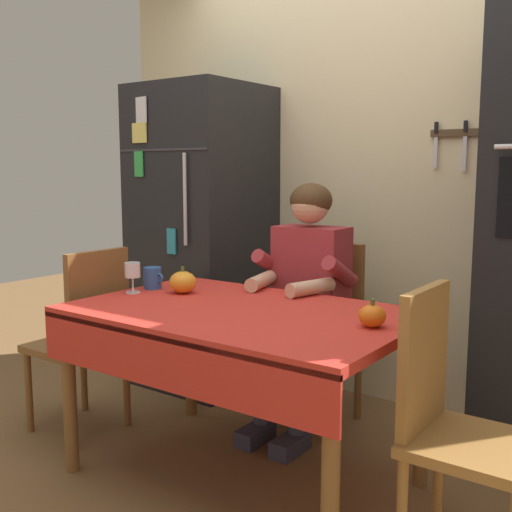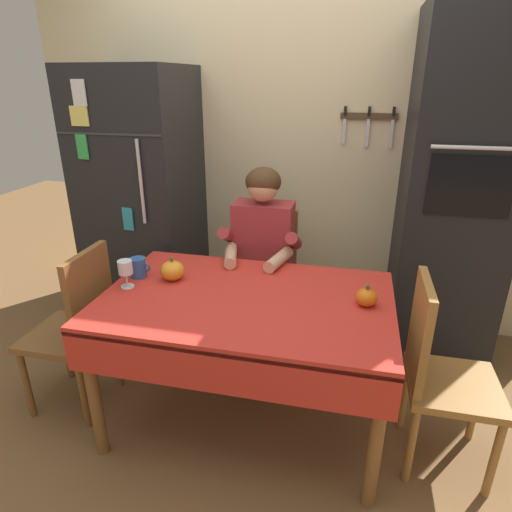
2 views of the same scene
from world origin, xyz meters
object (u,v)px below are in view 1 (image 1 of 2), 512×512
(refrigerator, at_px, (203,237))
(pumpkin_large, at_px, (183,282))
(wine_glass, at_px, (132,272))
(chair_behind_person, at_px, (322,323))
(chair_right_side, at_px, (451,417))
(chair_left_side, at_px, (86,333))
(seated_person, at_px, (304,287))
(pumpkin_medium, at_px, (372,316))
(coffee_mug, at_px, (153,278))
(dining_table, at_px, (238,330))

(refrigerator, xyz_separation_m, pumpkin_large, (0.53, -0.76, -0.11))
(wine_glass, height_order, pumpkin_large, wine_glass)
(chair_behind_person, distance_m, chair_right_side, 1.26)
(chair_behind_person, height_order, chair_left_side, same)
(wine_glass, bearing_deg, chair_behind_person, 55.32)
(chair_right_side, distance_m, pumpkin_large, 1.36)
(chair_behind_person, bearing_deg, refrigerator, 174.23)
(seated_person, xyz_separation_m, chair_right_side, (0.96, -0.64, -0.23))
(chair_right_side, relative_size, pumpkin_medium, 8.87)
(chair_right_side, distance_m, pumpkin_medium, 0.44)
(chair_behind_person, distance_m, pumpkin_large, 0.81)
(chair_left_side, xyz_separation_m, coffee_mug, (0.29, 0.18, 0.28))
(chair_behind_person, xyz_separation_m, pumpkin_large, (-0.37, -0.67, 0.28))
(pumpkin_large, bearing_deg, chair_right_side, -6.86)
(wine_glass, relative_size, pumpkin_medium, 1.37)
(refrigerator, height_order, chair_right_side, refrigerator)
(chair_behind_person, relative_size, pumpkin_large, 7.41)
(chair_behind_person, relative_size, chair_right_side, 1.00)
(chair_behind_person, xyz_separation_m, pumpkin_medium, (0.62, -0.73, 0.27))
(chair_behind_person, xyz_separation_m, chair_right_side, (0.96, -0.83, 0.00))
(dining_table, bearing_deg, chair_behind_person, 93.96)
(chair_behind_person, distance_m, seated_person, 0.29)
(refrigerator, distance_m, coffee_mug, 0.84)
(seated_person, distance_m, pumpkin_large, 0.61)
(seated_person, bearing_deg, coffee_mug, -139.02)
(refrigerator, relative_size, dining_table, 1.29)
(pumpkin_medium, bearing_deg, wine_glass, -176.26)
(chair_behind_person, bearing_deg, chair_left_side, -134.80)
(wine_glass, bearing_deg, pumpkin_medium, 3.74)
(chair_left_side, bearing_deg, seated_person, 38.09)
(refrigerator, bearing_deg, pumpkin_large, -55.11)
(seated_person, relative_size, wine_glass, 8.64)
(seated_person, relative_size, chair_right_side, 1.34)
(dining_table, height_order, pumpkin_medium, pumpkin_medium)
(pumpkin_medium, bearing_deg, chair_left_side, -175.11)
(seated_person, relative_size, coffee_mug, 10.97)
(chair_behind_person, height_order, chair_right_side, same)
(chair_right_side, bearing_deg, pumpkin_medium, 163.41)
(chair_right_side, bearing_deg, pumpkin_large, 173.14)
(wine_glass, bearing_deg, pumpkin_large, 35.65)
(dining_table, bearing_deg, pumpkin_large, 163.48)
(dining_table, relative_size, pumpkin_large, 11.16)
(wine_glass, bearing_deg, seated_person, 47.87)
(refrigerator, bearing_deg, chair_right_side, -26.36)
(refrigerator, bearing_deg, chair_behind_person, -5.77)
(dining_table, relative_size, pumpkin_medium, 13.35)
(pumpkin_large, bearing_deg, chair_behind_person, 61.23)
(chair_behind_person, bearing_deg, seated_person, -90.00)
(dining_table, relative_size, chair_right_side, 1.51)
(refrigerator, distance_m, seated_person, 0.95)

